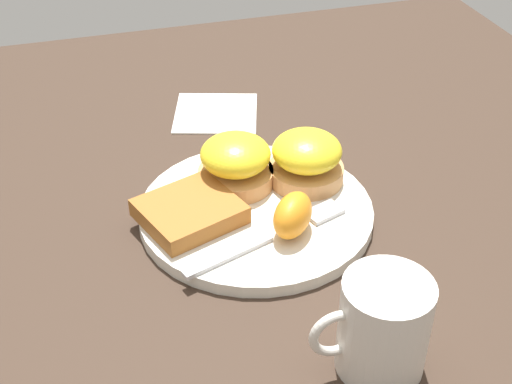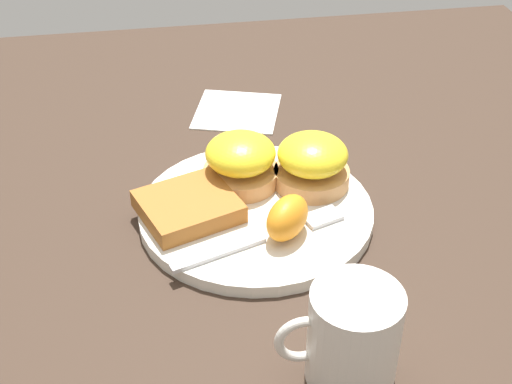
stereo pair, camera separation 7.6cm
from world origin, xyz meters
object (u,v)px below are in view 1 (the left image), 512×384
Objects in this scene: sandwich_benedict_left at (307,159)px; hashbrown_patty at (190,213)px; cup at (382,327)px; fork at (277,234)px; sandwich_benedict_right at (236,162)px; orange_wedge at (293,215)px.

sandwich_benedict_left is 0.15m from hashbrown_patty.
sandwich_benedict_left is 0.26m from cup.
fork is at bearing 54.12° from sandwich_benedict_left.
hashbrown_patty is at bearing 38.83° from sandwich_benedict_right.
orange_wedge is at bearing -175.23° from fork.
sandwich_benedict_right is 1.42× the size of orange_wedge.
sandwich_benedict_right is 0.11m from fork.
sandwich_benedict_left is 0.08m from sandwich_benedict_right.
orange_wedge reaches higher than hashbrown_patty.
orange_wedge is at bearing 107.93° from sandwich_benedict_right.
orange_wedge is at bearing -84.53° from cup.
fork is at bearing 147.18° from hashbrown_patty.
sandwich_benedict_right is at bearing -11.02° from sandwich_benedict_left.
hashbrown_patty is 0.25m from cup.
sandwich_benedict_left is 1.42× the size of orange_wedge.
cup reaches higher than sandwich_benedict_right.
sandwich_benedict_right reaches higher than orange_wedge.
cup reaches higher than fork.
fork is (-0.02, 0.10, -0.03)m from sandwich_benedict_right.
hashbrown_patty is at bearing -32.82° from fork.
fork is at bearing -78.87° from cup.
sandwich_benedict_left is 0.11m from fork.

